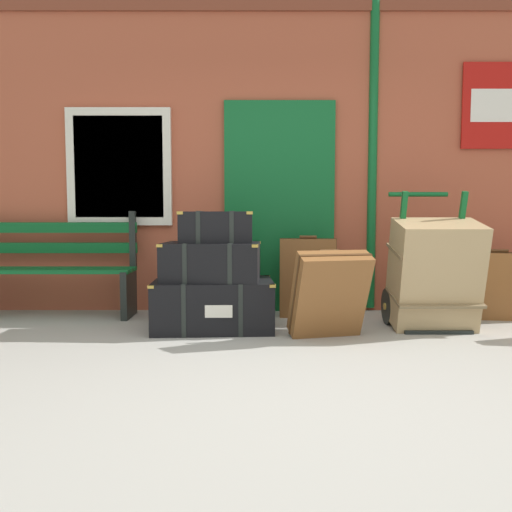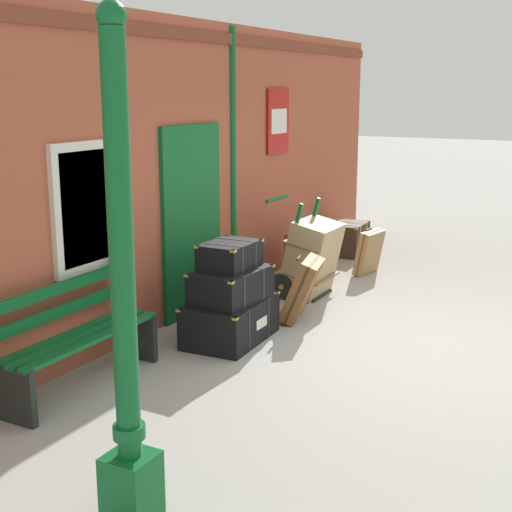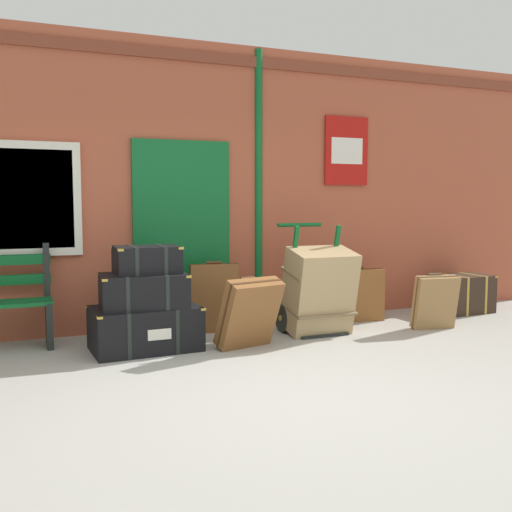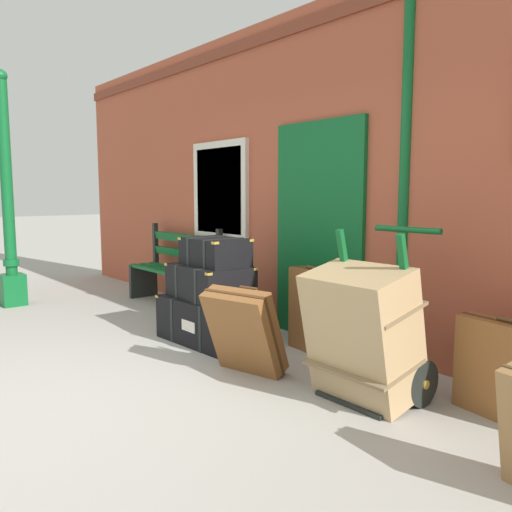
{
  "view_description": "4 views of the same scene",
  "coord_description": "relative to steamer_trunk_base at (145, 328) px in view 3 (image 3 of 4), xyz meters",
  "views": [
    {
      "loc": [
        -0.25,
        -2.66,
        0.97
      ],
      "look_at": [
        -0.26,
        1.75,
        0.61
      ],
      "focal_mm": 35.42,
      "sensor_mm": 36.0,
      "label": 1
    },
    {
      "loc": [
        -6.59,
        -1.9,
        2.48
      ],
      "look_at": [
        -0.09,
        1.59,
        0.76
      ],
      "focal_mm": 50.82,
      "sensor_mm": 36.0,
      "label": 2
    },
    {
      "loc": [
        -1.71,
        -3.9,
        1.42
      ],
      "look_at": [
        0.54,
        1.61,
        0.87
      ],
      "focal_mm": 40.8,
      "sensor_mm": 36.0,
      "label": 3
    },
    {
      "loc": [
        3.39,
        -1.2,
        1.42
      ],
      "look_at": [
        0.08,
        1.56,
        0.9
      ],
      "focal_mm": 36.2,
      "sensor_mm": 36.0,
      "label": 4
    }
  ],
  "objects": [
    {
      "name": "ground_plane",
      "position": [
        0.62,
        -1.6,
        -0.21
      ],
      "size": [
        60.0,
        60.0,
        0.0
      ],
      "primitive_type": "plane",
      "color": "#A3A099"
    },
    {
      "name": "brick_facade",
      "position": [
        0.61,
        1.0,
        1.39
      ],
      "size": [
        10.4,
        0.35,
        3.2
      ],
      "color": "#AD5138",
      "rests_on": "ground"
    },
    {
      "name": "steamer_trunk_base",
      "position": [
        0.0,
        0.0,
        0.0
      ],
      "size": [
        1.04,
        0.7,
        0.43
      ],
      "color": "black",
      "rests_on": "ground"
    },
    {
      "name": "steamer_trunk_middle",
      "position": [
        -0.01,
        -0.02,
        0.37
      ],
      "size": [
        0.83,
        0.59,
        0.33
      ],
      "color": "black",
      "rests_on": "steamer_trunk_base"
    },
    {
      "name": "steamer_trunk_top",
      "position": [
        0.03,
        0.02,
        0.66
      ],
      "size": [
        0.61,
        0.45,
        0.27
      ],
      "color": "black",
      "rests_on": "steamer_trunk_middle"
    },
    {
      "name": "porters_trolley",
      "position": [
        1.86,
        0.12,
        0.06
      ],
      "size": [
        0.71,
        0.66,
        1.18
      ],
      "color": "black",
      "rests_on": "ground"
    },
    {
      "name": "large_brown_trunk",
      "position": [
        1.86,
        -0.06,
        0.27
      ],
      "size": [
        0.7,
        0.61,
        0.95
      ],
      "color": "tan",
      "rests_on": "ground"
    },
    {
      "name": "suitcase_beige",
      "position": [
        3.18,
        -0.33,
        0.1
      ],
      "size": [
        0.52,
        0.31,
        0.63
      ],
      "color": "olive",
      "rests_on": "ground"
    },
    {
      "name": "suitcase_oxblood",
      "position": [
        0.94,
        -0.35,
        0.14
      ],
      "size": [
        0.65,
        0.54,
        0.7
      ],
      "color": "brown",
      "rests_on": "ground"
    },
    {
      "name": "suitcase_cream",
      "position": [
        2.62,
        0.41,
        0.1
      ],
      "size": [
        0.67,
        0.26,
        0.66
      ],
      "color": "brown",
      "rests_on": "ground"
    },
    {
      "name": "suitcase_brown",
      "position": [
        0.85,
        0.49,
        0.16
      ],
      "size": [
        0.54,
        0.2,
        0.79
      ],
      "color": "brown",
      "rests_on": "ground"
    },
    {
      "name": "corner_trunk",
      "position": [
        4.19,
        0.37,
        0.03
      ],
      "size": [
        0.71,
        0.52,
        0.49
      ],
      "color": "#332319",
      "rests_on": "ground"
    }
  ]
}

